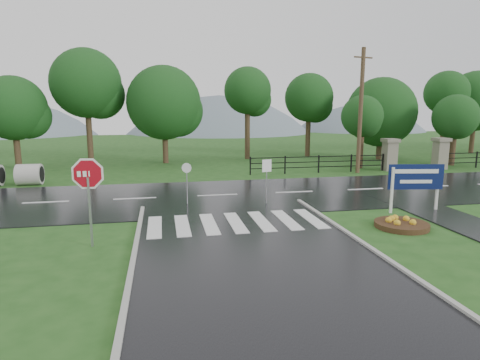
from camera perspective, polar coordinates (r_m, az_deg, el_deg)
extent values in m
plane|color=#214C19|center=(10.66, 4.39, -13.70)|extent=(120.00, 120.00, 0.00)
cube|color=black|center=(20.03, -3.21, -2.29)|extent=(90.00, 8.00, 0.04)
cube|color=black|center=(17.94, 27.93, -4.95)|extent=(2.20, 11.00, 0.04)
cube|color=silver|center=(15.00, -12.04, -6.52)|extent=(0.50, 2.80, 0.02)
cube|color=silver|center=(15.01, -8.20, -6.39)|extent=(0.50, 2.80, 0.02)
cube|color=silver|center=(15.09, -4.38, -6.23)|extent=(0.50, 2.80, 0.02)
cube|color=silver|center=(15.23, -0.62, -6.04)|extent=(0.50, 2.80, 0.02)
cube|color=silver|center=(15.43, 3.05, -5.83)|extent=(0.50, 2.80, 0.02)
cube|color=silver|center=(15.70, 6.61, -5.61)|extent=(0.50, 2.80, 0.02)
cube|color=silver|center=(16.02, 10.03, -5.38)|extent=(0.50, 2.80, 0.02)
cube|color=gray|center=(30.00, 20.50, 3.17)|extent=(0.80, 0.80, 2.00)
cube|color=#6B6659|center=(29.90, 20.63, 5.30)|extent=(1.00, 1.00, 0.24)
cube|color=gray|center=(32.27, 26.58, 3.19)|extent=(0.80, 0.80, 2.00)
cube|color=#6B6659|center=(32.17, 26.74, 5.16)|extent=(1.00, 1.00, 0.24)
cube|color=black|center=(27.71, 11.11, 1.84)|extent=(9.50, 0.05, 0.05)
cube|color=black|center=(27.66, 11.13, 2.56)|extent=(9.50, 0.05, 0.05)
cube|color=black|center=(27.62, 11.16, 3.28)|extent=(9.50, 0.05, 0.05)
cube|color=black|center=(26.27, 1.47, 2.03)|extent=(0.08, 0.08, 1.20)
cube|color=black|center=(29.79, 19.63, 2.40)|extent=(0.08, 0.08, 1.20)
cube|color=black|center=(32.61, 27.22, 2.49)|extent=(0.08, 0.08, 1.20)
sphere|color=slate|center=(80.79, -29.08, -4.56)|extent=(40.00, 40.00, 40.00)
sphere|color=slate|center=(78.18, -2.80, -5.91)|extent=(48.00, 48.00, 48.00)
sphere|color=slate|center=(85.58, 16.07, -1.91)|extent=(36.00, 36.00, 36.00)
cylinder|color=#9E9B93|center=(25.77, -27.75, 0.70)|extent=(1.30, 1.20, 1.20)
cube|color=#939399|center=(13.39, -20.53, -4.32)|extent=(0.07, 0.07, 2.22)
cylinder|color=white|center=(13.16, -20.85, 0.85)|extent=(1.33, 0.14, 1.33)
cylinder|color=#A30B19|center=(13.15, -20.86, 0.84)|extent=(1.16, 0.14, 1.16)
cube|color=silver|center=(17.74, 20.79, -1.38)|extent=(0.11, 0.11, 1.93)
cube|color=silver|center=(18.94, 26.26, -1.08)|extent=(0.11, 0.11, 1.93)
cube|color=#0B1647|center=(18.23, 23.73, 0.41)|extent=(2.29, 0.45, 1.06)
cube|color=white|center=(18.17, 23.85, 1.14)|extent=(1.81, 0.32, 0.17)
cube|color=white|center=(18.23, 23.75, -0.20)|extent=(1.33, 0.24, 0.14)
cylinder|color=#332111|center=(15.91, 21.98, -5.95)|extent=(1.93, 1.93, 0.19)
cube|color=#939399|center=(18.12, 3.79, -0.50)|extent=(0.04, 0.04, 1.93)
cube|color=white|center=(17.97, 3.84, 2.04)|extent=(0.45, 0.13, 0.56)
cylinder|color=#939399|center=(18.18, -7.55, -0.77)|extent=(0.05, 0.05, 1.78)
cylinder|color=white|center=(18.02, -7.61, 1.72)|extent=(0.43, 0.17, 0.45)
cylinder|color=#473523|center=(28.08, 16.77, 9.30)|extent=(0.27, 0.27, 8.21)
cube|color=brown|center=(28.27, 17.14, 16.33)|extent=(1.44, 0.42, 0.09)
cylinder|color=#3D2B1C|center=(30.52, 16.75, 4.57)|extent=(0.42, 0.42, 3.14)
sphere|color=#123B14|center=(30.40, 16.96, 8.70)|extent=(2.97, 2.97, 2.97)
cylinder|color=#3D2B1C|center=(34.74, 28.02, 4.37)|extent=(0.49, 0.49, 3.06)
sphere|color=#123B14|center=(34.63, 28.31, 7.90)|extent=(3.36, 3.36, 3.36)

